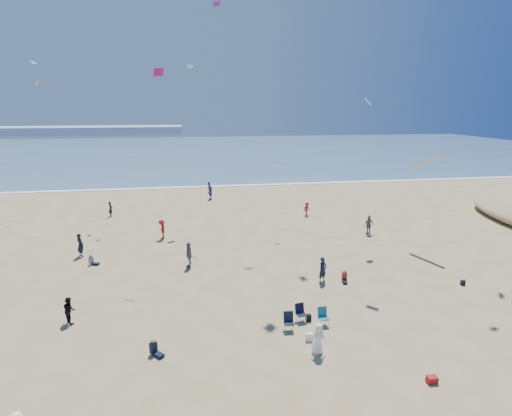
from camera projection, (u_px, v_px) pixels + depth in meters
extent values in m
plane|color=tan|center=(240.00, 399.00, 16.42)|extent=(220.00, 220.00, 0.00)
cube|color=#476B84|center=(196.00, 151.00, 107.23)|extent=(220.00, 100.00, 0.06)
cube|color=white|center=(203.00, 187.00, 59.43)|extent=(220.00, 1.20, 0.08)
cube|color=#7A8EA8|center=(50.00, 131.00, 169.14)|extent=(110.00, 20.00, 3.20)
imported|color=slate|center=(369.00, 225.00, 37.28)|extent=(1.15, 0.71, 1.82)
imported|color=black|center=(209.00, 187.00, 55.58)|extent=(0.89, 0.85, 1.45)
imported|color=#AD1E18|center=(307.00, 209.00, 43.78)|extent=(1.09, 0.91, 1.47)
imported|color=white|center=(318.00, 339.00, 19.27)|extent=(0.83, 0.59, 1.58)
imported|color=maroon|center=(162.00, 229.00, 36.08)|extent=(0.86, 1.24, 1.76)
imported|color=black|center=(69.00, 310.00, 22.07)|extent=(0.89, 0.93, 1.51)
imported|color=black|center=(80.00, 245.00, 31.80)|extent=(0.81, 0.81, 1.90)
imported|color=black|center=(111.00, 209.00, 43.46)|extent=(0.43, 0.62, 1.63)
imported|color=#314287|center=(210.00, 193.00, 51.48)|extent=(0.68, 1.66, 1.74)
imported|color=slate|center=(189.00, 255.00, 29.66)|extent=(0.53, 1.16, 1.94)
imported|color=black|center=(323.00, 270.00, 27.10)|extent=(0.78, 0.70, 1.79)
cube|color=white|center=(309.00, 337.00, 20.47)|extent=(0.35, 0.20, 0.40)
cube|color=black|center=(308.00, 318.00, 22.34)|extent=(0.30, 0.22, 0.38)
cube|color=#A41718|center=(432.00, 380.00, 17.35)|extent=(0.45, 0.30, 0.30)
cube|color=black|center=(463.00, 283.00, 26.84)|extent=(0.28, 0.18, 0.34)
cube|color=#D8175C|center=(158.00, 72.00, 28.43)|extent=(0.79, 0.51, 0.57)
cube|color=purple|center=(288.00, 5.00, 40.52)|extent=(0.59, 0.64, 0.64)
cube|color=#2994E1|center=(33.00, 63.00, 33.89)|extent=(0.52, 0.64, 0.29)
cube|color=silver|center=(368.00, 102.00, 34.07)|extent=(0.67, 0.71, 0.54)
cube|color=yellow|center=(37.00, 82.00, 43.33)|extent=(0.57, 0.60, 0.49)
cube|color=purple|center=(217.00, 4.00, 37.31)|extent=(0.74, 0.65, 0.49)
cube|color=#1ED8E1|center=(190.00, 67.00, 39.40)|extent=(0.75, 0.62, 0.33)
cube|color=orange|center=(422.00, 163.00, 32.95)|extent=(0.35, 2.64, 1.87)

